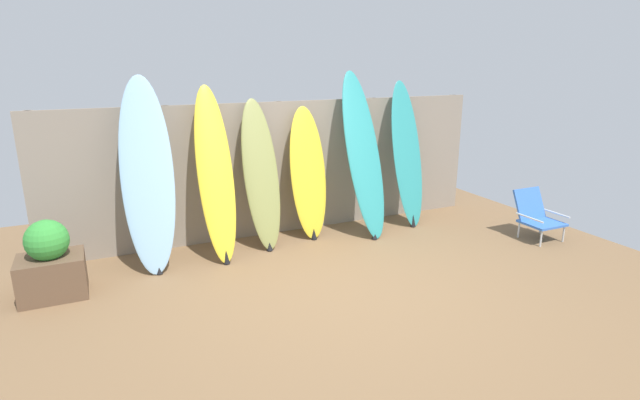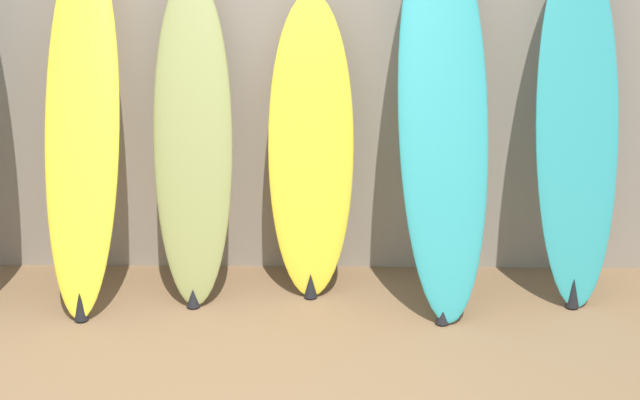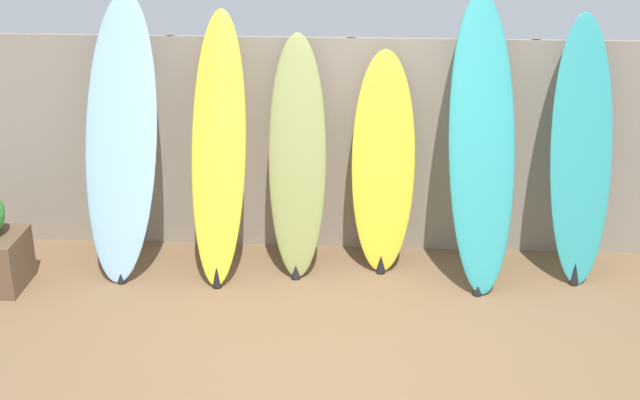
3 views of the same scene
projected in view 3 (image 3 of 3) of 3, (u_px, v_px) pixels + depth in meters
name	position (u px, v px, depth m)	size (l,w,h in m)	color
ground	(340.00, 375.00, 5.81)	(7.68, 7.68, 0.00)	brown
fence_back	(350.00, 146.00, 7.33)	(6.08, 0.11, 1.80)	gray
surfboard_skyblue_0	(121.00, 140.00, 6.90)	(0.64, 0.78, 2.18)	#8CB7D6
surfboard_yellow_1	(219.00, 150.00, 6.87)	(0.44, 0.79, 2.06)	yellow
surfboard_olive_2	(297.00, 158.00, 6.97)	(0.48, 0.63, 1.87)	olive
surfboard_yellow_3	(383.00, 164.00, 7.02)	(0.50, 0.44, 1.75)	yellow
surfboard_teal_4	(482.00, 145.00, 6.74)	(0.58, 0.87, 2.20)	teal
surfboard_teal_5	(581.00, 154.00, 6.82)	(0.53, 0.59, 2.05)	teal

